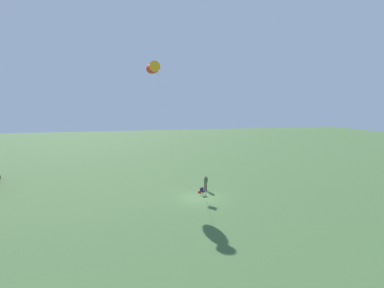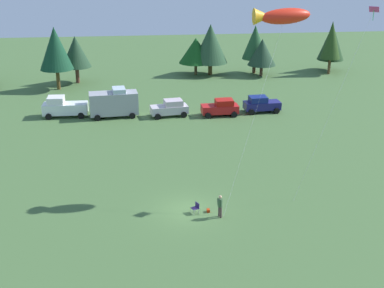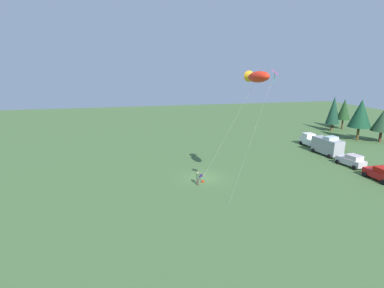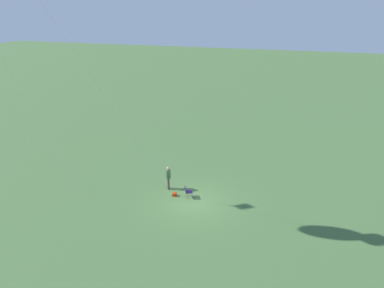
# 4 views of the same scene
# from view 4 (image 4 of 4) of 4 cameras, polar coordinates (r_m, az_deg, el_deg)

# --- Properties ---
(ground_plane) EXTENTS (160.00, 160.00, 0.00)m
(ground_plane) POSITION_cam_4_polar(r_m,az_deg,el_deg) (25.62, 0.23, -8.84)
(ground_plane) COLOR #426334
(person_kite_flyer) EXTENTS (0.46, 0.51, 1.74)m
(person_kite_flyer) POSITION_cam_4_polar(r_m,az_deg,el_deg) (26.86, -3.63, -4.89)
(person_kite_flyer) COLOR #463534
(person_kite_flyer) RESTS_ON ground
(folding_chair) EXTENTS (0.64, 0.64, 0.82)m
(folding_chair) POSITION_cam_4_polar(r_m,az_deg,el_deg) (25.96, -0.71, -7.17)
(folding_chair) COLOR #2A1F51
(folding_chair) RESTS_ON ground
(backpack_on_grass) EXTENTS (0.22, 0.32, 0.22)m
(backpack_on_grass) POSITION_cam_4_polar(r_m,az_deg,el_deg) (26.34, -2.70, -7.67)
(backpack_on_grass) COLOR #A9290A
(backpack_on_grass) RESTS_ON ground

